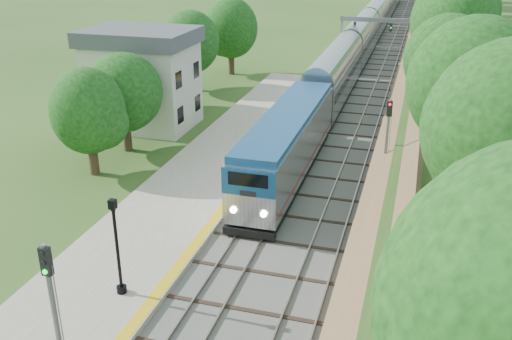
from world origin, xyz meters
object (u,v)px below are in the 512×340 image
(train, at_px, (375,21))
(signal_platform, at_px, (53,304))
(station_building, at_px, (142,78))
(signal_gantry, at_px, (377,30))
(signal_farside, at_px, (387,135))
(lamppost_far, at_px, (118,252))

(train, distance_m, signal_platform, 79.17)
(station_building, bearing_deg, signal_gantry, 56.62)
(train, relative_size, signal_platform, 23.47)
(signal_gantry, height_order, train, signal_gantry)
(station_building, height_order, signal_gantry, station_building)
(train, relative_size, signal_farside, 23.63)
(signal_platform, bearing_deg, train, 87.90)
(signal_platform, bearing_deg, signal_gantry, 84.25)
(lamppost_far, xyz_separation_m, signal_platform, (0.99, -5.73, 1.53))
(signal_gantry, relative_size, signal_farside, 1.46)
(signal_gantry, xyz_separation_m, lamppost_far, (-6.36, -47.62, -2.41))
(station_building, height_order, train, station_building)
(station_building, distance_m, train, 52.68)
(signal_gantry, distance_m, lamppost_far, 48.10)
(station_building, height_order, signal_platform, station_building)
(signal_gantry, relative_size, lamppost_far, 1.85)
(station_building, distance_m, signal_gantry, 29.94)
(signal_platform, xyz_separation_m, signal_farside, (9.10, 20.85, -0.30))
(lamppost_far, bearing_deg, signal_gantry, 82.39)
(lamppost_far, height_order, signal_platform, signal_platform)
(train, xyz_separation_m, signal_farside, (6.20, -58.25, 1.45))
(train, bearing_deg, station_building, -105.42)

